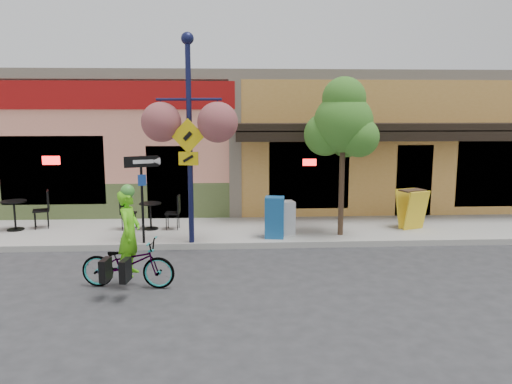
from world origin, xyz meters
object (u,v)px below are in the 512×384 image
cyclist_rider (130,246)px  newspaper_box_blue (275,217)px  bicycle (128,263)px  one_way_sign (142,200)px  street_tree (342,156)px  lamp_post (190,140)px  building (260,139)px  newspaper_box_grey (286,218)px

cyclist_rider → newspaper_box_blue: bearing=-37.2°
bicycle → newspaper_box_blue: newspaper_box_blue is taller
one_way_sign → cyclist_rider: bearing=-106.9°
bicycle → street_tree: street_tree is taller
newspaper_box_blue → lamp_post: bearing=-162.0°
building → newspaper_box_blue: building is taller
one_way_sign → street_tree: bearing=-15.0°
street_tree → cyclist_rider: bearing=-146.0°
lamp_post → cyclist_rider: bearing=-97.6°
cyclist_rider → street_tree: bearing=-48.1°
building → lamp_post: bearing=-107.1°
one_way_sign → street_tree: street_tree is taller
building → bicycle: (-3.12, -9.52, -1.78)m
bicycle → street_tree: 6.01m
newspaper_box_blue → street_tree: street_tree is taller
bicycle → one_way_sign: size_ratio=0.85×
bicycle → street_tree: (4.79, 3.20, 1.71)m
lamp_post → newspaper_box_grey: 3.20m
building → street_tree: bearing=-75.2°
building → cyclist_rider: building is taller
newspaper_box_grey → street_tree: size_ratio=0.22×
one_way_sign → newspaper_box_grey: 3.64m
lamp_post → newspaper_box_blue: lamp_post is taller
one_way_sign → newspaper_box_grey: bearing=-11.2°
building → lamp_post: (-2.11, -6.85, 0.38)m
one_way_sign → building: bearing=43.3°
newspaper_box_blue → newspaper_box_grey: bearing=51.4°
newspaper_box_grey → street_tree: street_tree is taller
building → cyclist_rider: bearing=-107.9°
street_tree → bicycle: bearing=-146.3°
bicycle → cyclist_rider: size_ratio=1.10×
bicycle → newspaper_box_grey: size_ratio=2.05×
lamp_post → one_way_sign: bearing=-167.8°
bicycle → cyclist_rider: cyclist_rider is taller
bicycle → newspaper_box_blue: size_ratio=1.73×
building → one_way_sign: building is taller
lamp_post → street_tree: (3.79, 0.53, -0.45)m
street_tree → building: bearing=104.8°
street_tree → newspaper_box_grey: bearing=176.3°
bicycle → lamp_post: bearing=-12.8°
lamp_post → bicycle: bearing=-98.5°
cyclist_rider → bicycle: bearing=97.9°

